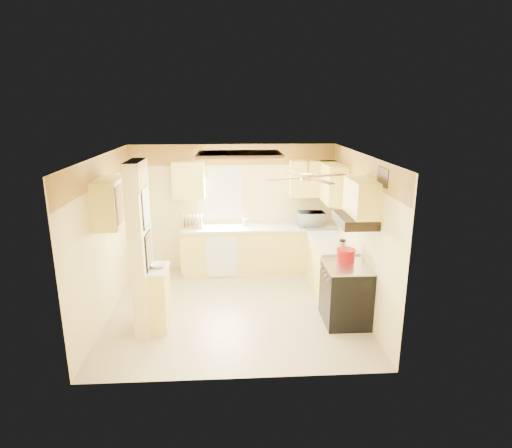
{
  "coord_description": "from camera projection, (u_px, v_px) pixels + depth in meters",
  "views": [
    {
      "loc": [
        -0.05,
        -6.43,
        3.22
      ],
      "look_at": [
        0.36,
        0.35,
        1.33
      ],
      "focal_mm": 30.0,
      "sensor_mm": 36.0,
      "label": 1
    }
  ],
  "objects": [
    {
      "name": "poster_menu",
      "position": [
        146.0,
        207.0,
        5.95
      ],
      "size": [
        0.02,
        0.42,
        0.57
      ],
      "color": "black",
      "rests_on": "partition_column"
    },
    {
      "name": "partition_column",
      "position": [
        141.0,
        248.0,
        6.11
      ],
      "size": [
        0.2,
        0.7,
        2.5
      ],
      "primitive_type": "cube",
      "color": "#FFE89B",
      "rests_on": "floor"
    },
    {
      "name": "wall_back",
      "position": [
        233.0,
        208.0,
        8.54
      ],
      "size": [
        4.0,
        0.0,
        4.0
      ],
      "primitive_type": "plane",
      "rotation": [
        1.57,
        0.0,
        0.0
      ],
      "color": "#FFE89B",
      "rests_on": "floor"
    },
    {
      "name": "upper_cab_back_left",
      "position": [
        189.0,
        180.0,
        8.16
      ],
      "size": [
        0.6,
        0.35,
        0.7
      ],
      "primitive_type": "cube",
      "color": "#FFE461",
      "rests_on": "wall_back"
    },
    {
      "name": "upper_cab_over_stove",
      "position": [
        362.0,
        198.0,
        6.11
      ],
      "size": [
        0.35,
        0.76,
        0.52
      ],
      "primitive_type": "cube",
      "color": "#FFE461",
      "rests_on": "wall_right"
    },
    {
      "name": "wall_front",
      "position": [
        237.0,
        284.0,
        4.89
      ],
      "size": [
        4.0,
        0.0,
        4.0
      ],
      "primitive_type": "plane",
      "rotation": [
        -1.57,
        0.0,
        0.0
      ],
      "color": "#FFE89B",
      "rests_on": "floor"
    },
    {
      "name": "poster_nashville",
      "position": [
        149.0,
        251.0,
        6.13
      ],
      "size": [
        0.02,
        0.42,
        0.57
      ],
      "color": "black",
      "rests_on": "partition_column"
    },
    {
      "name": "bowl",
      "position": [
        158.0,
        265.0,
        6.24
      ],
      "size": [
        0.27,
        0.27,
        0.06
      ],
      "primitive_type": "imported",
      "rotation": [
        0.0,
        0.0,
        0.18
      ],
      "color": "white",
      "rests_on": "ledge_top"
    },
    {
      "name": "ceiling",
      "position": [
        233.0,
        155.0,
        6.38
      ],
      "size": [
        4.0,
        4.0,
        0.0
      ],
      "primitive_type": "plane",
      "rotation": [
        3.14,
        0.0,
        0.0
      ],
      "color": "white",
      "rests_on": "wall_back"
    },
    {
      "name": "upper_cab_right",
      "position": [
        332.0,
        183.0,
        7.86
      ],
      "size": [
        0.35,
        1.0,
        0.7
      ],
      "primitive_type": "cube",
      "color": "#FFE461",
      "rests_on": "wall_right"
    },
    {
      "name": "microwave",
      "position": [
        311.0,
        219.0,
        8.35
      ],
      "size": [
        0.52,
        0.36,
        0.28
      ],
      "primitive_type": "imported",
      "rotation": [
        0.0,
        0.0,
        3.19
      ],
      "color": "white",
      "rests_on": "countertop_back"
    },
    {
      "name": "wall_right",
      "position": [
        360.0,
        233.0,
        6.83
      ],
      "size": [
        0.0,
        3.8,
        3.8
      ],
      "primitive_type": "plane",
      "rotation": [
        1.57,
        0.0,
        -1.57
      ],
      "color": "#FFE89B",
      "rests_on": "floor"
    },
    {
      "name": "vent_grate",
      "position": [
        383.0,
        177.0,
        5.68
      ],
      "size": [
        0.02,
        0.4,
        0.25
      ],
      "primitive_type": "cube",
      "color": "black",
      "rests_on": "wall_right"
    },
    {
      "name": "lower_cabinets_right",
      "position": [
        330.0,
        267.0,
        7.61
      ],
      "size": [
        0.6,
        1.4,
        0.9
      ],
      "primitive_type": "cube",
      "color": "#FFE461",
      "rests_on": "floor"
    },
    {
      "name": "upper_cab_back_right",
      "position": [
        313.0,
        178.0,
        8.3
      ],
      "size": [
        0.9,
        0.35,
        0.7
      ],
      "primitive_type": "cube",
      "color": "#FFE461",
      "rests_on": "wall_back"
    },
    {
      "name": "countertop_back",
      "position": [
        259.0,
        227.0,
        8.36
      ],
      "size": [
        3.04,
        0.64,
        0.04
      ],
      "primitive_type": "cube",
      "color": "white",
      "rests_on": "lower_cabinets_back"
    },
    {
      "name": "countertop_right",
      "position": [
        331.0,
        242.0,
        7.48
      ],
      "size": [
        0.64,
        1.44,
        0.04
      ],
      "primitive_type": "cube",
      "color": "white",
      "rests_on": "lower_cabinets_right"
    },
    {
      "name": "stove",
      "position": [
        346.0,
        294.0,
        6.5
      ],
      "size": [
        0.68,
        0.77,
        0.92
      ],
      "color": "black",
      "rests_on": "floor"
    },
    {
      "name": "dishwasher_panel",
      "position": [
        221.0,
        257.0,
        8.16
      ],
      "size": [
        0.58,
        0.02,
        0.8
      ],
      "primitive_type": "cube",
      "color": "white",
      "rests_on": "lower_cabinets_back"
    },
    {
      "name": "partition_ledge",
      "position": [
        160.0,
        299.0,
        6.34
      ],
      "size": [
        0.25,
        0.55,
        0.9
      ],
      "primitive_type": "cube",
      "color": "#FFE461",
      "rests_on": "floor"
    },
    {
      "name": "dutch_oven",
      "position": [
        346.0,
        255.0,
        6.52
      ],
      "size": [
        0.29,
        0.29,
        0.2
      ],
      "color": "#A30B0B",
      "rests_on": "stove"
    },
    {
      "name": "ledge_top",
      "position": [
        158.0,
        269.0,
        6.21
      ],
      "size": [
        0.28,
        0.58,
        0.04
      ],
      "primitive_type": "cube",
      "color": "white",
      "rests_on": "partition_ledge"
    },
    {
      "name": "lower_cabinets_back",
      "position": [
        259.0,
        250.0,
        8.5
      ],
      "size": [
        3.0,
        0.6,
        0.9
      ],
      "primitive_type": "cube",
      "color": "#FFE461",
      "rests_on": "floor"
    },
    {
      "name": "dish_rack",
      "position": [
        192.0,
        223.0,
        8.29
      ],
      "size": [
        0.4,
        0.3,
        0.23
      ],
      "color": "tan",
      "rests_on": "countertop_back"
    },
    {
      "name": "wallpaper_border",
      "position": [
        233.0,
        155.0,
        8.24
      ],
      "size": [
        4.0,
        0.02,
        0.4
      ],
      "primitive_type": "cube",
      "color": "gold",
      "rests_on": "wall_back"
    },
    {
      "name": "floor",
      "position": [
        236.0,
        308.0,
        7.05
      ],
      "size": [
        4.0,
        4.0,
        0.0
      ],
      "primitive_type": "plane",
      "color": "tan",
      "rests_on": "ground"
    },
    {
      "name": "upper_cab_left_wall",
      "position": [
        109.0,
        203.0,
        6.21
      ],
      "size": [
        0.35,
        0.75,
        0.7
      ],
      "primitive_type": "cube",
      "color": "#FFE461",
      "rests_on": "wall_left"
    },
    {
      "name": "range_hood",
      "position": [
        355.0,
        220.0,
        6.19
      ],
      "size": [
        0.5,
        0.76,
        0.14
      ],
      "primitive_type": "cube",
      "color": "black",
      "rests_on": "upper_cab_over_stove"
    },
    {
      "name": "utensil_crock",
      "position": [
        245.0,
        222.0,
        8.4
      ],
      "size": [
        0.1,
        0.1,
        0.21
      ],
      "color": "white",
      "rests_on": "countertop_back"
    },
    {
      "name": "wall_left",
      "position": [
        105.0,
        238.0,
        6.6
      ],
      "size": [
        0.0,
        3.8,
        3.8
      ],
      "primitive_type": "plane",
      "rotation": [
        1.57,
        0.0,
        1.57
      ],
      "color": "#FFE89B",
      "rests_on": "floor"
    },
    {
      "name": "ceiling_fan",
      "position": [
        308.0,
        176.0,
        5.82
      ],
      "size": [
        1.15,
        1.15,
        0.26
      ],
      "color": "gold",
      "rests_on": "ceiling"
    },
    {
      "name": "kettle",
      "position": [
        342.0,
        246.0,
        6.86
      ],
      "size": [
        0.14,
        0.14,
        0.21
      ],
      "color": "silver",
      "rests_on": "countertop_right"
    },
    {
      "name": "ceiling_light_panel",
      "position": [
        239.0,
        155.0,
        6.88
      ],
      "size": [
        1.35,
        0.95,
        0.06
      ],
      "color": "brown",
      "rests_on": "ceiling"
    },
    {
      "name": "window",
      "position": [
        221.0,
        193.0,
        8.44
      ],
      "size": [
        0.92,
        0.02,
        1.02
      ],
      "color": "white",
      "rests_on": "wall_back"
    }
  ]
}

